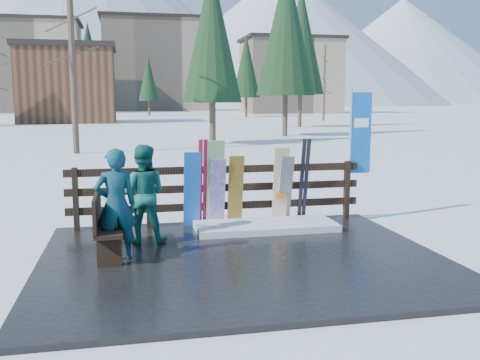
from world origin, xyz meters
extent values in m
plane|color=white|center=(0.00, 0.00, 0.00)|extent=(700.00, 700.00, 0.00)
cube|color=black|center=(0.00, 0.00, 0.04)|extent=(6.00, 5.00, 0.08)
cube|color=black|center=(-2.60, 2.20, 0.66)|extent=(0.10, 0.10, 1.15)
cube|color=black|center=(-1.30, 2.20, 0.66)|extent=(0.10, 0.10, 1.15)
cube|color=black|center=(0.00, 2.20, 0.66)|extent=(0.10, 0.10, 1.15)
cube|color=black|center=(1.30, 2.20, 0.66)|extent=(0.10, 0.10, 1.15)
cube|color=black|center=(2.60, 2.20, 0.66)|extent=(0.10, 0.10, 1.15)
cube|color=black|center=(0.00, 2.20, 0.43)|extent=(5.60, 0.05, 0.14)
cube|color=black|center=(0.00, 2.20, 0.78)|extent=(5.60, 0.05, 0.14)
cube|color=black|center=(0.00, 2.20, 1.13)|extent=(5.60, 0.05, 0.14)
cube|color=white|center=(0.78, 1.60, 0.14)|extent=(2.56, 1.00, 0.12)
cube|color=black|center=(-1.96, 0.51, 0.53)|extent=(0.40, 1.50, 0.06)
cube|color=black|center=(-1.96, -0.09, 0.30)|extent=(0.34, 0.06, 0.45)
cube|color=black|center=(-1.96, 1.11, 0.30)|extent=(0.34, 0.06, 0.45)
cube|color=black|center=(-2.14, 0.51, 0.80)|extent=(0.05, 1.50, 0.50)
cube|color=blue|center=(-0.52, 1.98, 0.80)|extent=(0.31, 0.38, 1.43)
cube|color=silver|center=(-0.09, 1.98, 0.89)|extent=(0.31, 0.35, 1.63)
cube|color=yellow|center=(0.29, 1.98, 0.75)|extent=(0.28, 0.28, 1.34)
cube|color=silver|center=(-0.05, 1.98, 0.73)|extent=(0.28, 0.33, 1.29)
cube|color=black|center=(1.26, 1.98, 0.74)|extent=(0.25, 0.35, 1.31)
cube|color=white|center=(1.16, 1.98, 0.81)|extent=(0.29, 0.24, 1.47)
cube|color=#B11539|center=(-0.36, 2.05, 0.90)|extent=(0.07, 0.29, 1.64)
cube|color=#B11539|center=(-0.27, 2.05, 0.90)|extent=(0.07, 0.29, 1.64)
cube|color=black|center=(1.60, 2.05, 0.90)|extent=(0.08, 0.31, 1.63)
cube|color=black|center=(1.69, 2.05, 0.90)|extent=(0.08, 0.31, 1.63)
cylinder|color=silver|center=(2.67, 2.25, 1.38)|extent=(0.04, 0.04, 2.60)
cube|color=blue|center=(2.89, 2.25, 1.78)|extent=(0.42, 0.02, 1.60)
imported|color=#115B59|center=(-1.85, 0.22, 0.91)|extent=(0.66, 0.50, 1.66)
imported|color=#135D52|center=(-1.44, 1.15, 0.89)|extent=(0.89, 0.74, 1.63)
cube|color=tan|center=(-22.00, 110.00, 9.00)|extent=(22.00, 14.00, 18.00)
cube|color=black|center=(-22.00, 110.00, 18.30)|extent=(23.10, 14.70, 0.60)
cube|color=gray|center=(6.00, 130.00, 11.00)|extent=(26.00, 16.00, 22.00)
cube|color=black|center=(6.00, 130.00, 22.30)|extent=(27.30, 16.80, 0.60)
cube|color=tan|center=(30.00, 95.00, 7.00)|extent=(18.00, 12.00, 14.00)
cube|color=black|center=(30.00, 95.00, 14.30)|extent=(18.90, 12.60, 0.60)
cube|color=brown|center=(-8.00, 55.00, 4.00)|extent=(10.00, 8.00, 8.00)
cube|color=black|center=(-8.00, 55.00, 8.30)|extent=(10.50, 8.40, 0.60)
cylinder|color=#382B1E|center=(-4.00, 18.00, 5.55)|extent=(0.28, 0.28, 11.11)
cone|color=black|center=(3.00, 22.00, 4.64)|extent=(3.34, 3.34, 9.28)
cone|color=black|center=(9.00, 28.00, 5.58)|extent=(4.02, 4.02, 11.16)
cone|color=black|center=(14.00, 40.00, 6.02)|extent=(4.34, 4.34, 12.05)
cylinder|color=#382B1E|center=(22.00, 55.00, 4.55)|extent=(0.28, 0.28, 9.10)
cone|color=black|center=(-6.00, 60.00, 5.56)|extent=(4.00, 4.00, 11.12)
cone|color=black|center=(16.00, 72.00, 5.84)|extent=(4.21, 4.21, 11.68)
cone|color=black|center=(2.00, 85.00, 4.78)|extent=(3.44, 3.44, 9.56)
cone|color=white|center=(-30.00, 340.00, 60.00)|extent=(260.00, 260.00, 120.00)
cone|color=white|center=(90.00, 310.00, 40.00)|extent=(200.00, 200.00, 80.00)
cone|color=white|center=(180.00, 330.00, 35.00)|extent=(180.00, 180.00, 70.00)
camera|label=1|loc=(-1.64, -7.65, 2.41)|focal=40.00mm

